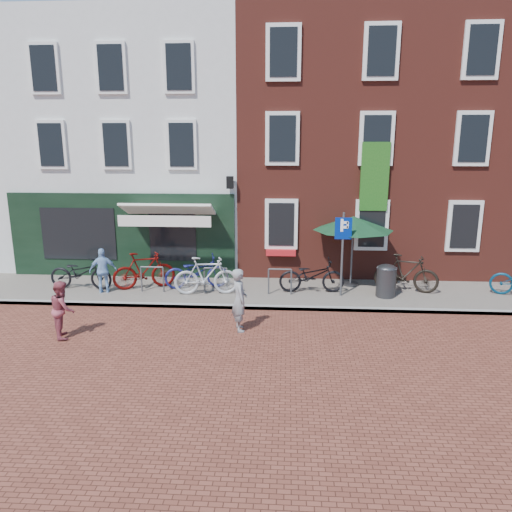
# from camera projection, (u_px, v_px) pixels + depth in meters

# --- Properties ---
(ground) EXTENTS (80.00, 80.00, 0.00)m
(ground) POSITION_uv_depth(u_px,v_px,m) (262.00, 310.00, 14.04)
(ground) COLOR brown
(sidewalk) EXTENTS (24.00, 3.00, 0.10)m
(sidewalk) POSITION_uv_depth(u_px,v_px,m) (296.00, 293.00, 15.42)
(sidewalk) COLOR slate
(sidewalk) RESTS_ON ground
(building_stucco) EXTENTS (8.00, 8.00, 9.00)m
(building_stucco) POSITION_uv_depth(u_px,v_px,m) (150.00, 146.00, 20.09)
(building_stucco) COLOR silver
(building_stucco) RESTS_ON ground
(building_brick_mid) EXTENTS (6.00, 8.00, 10.00)m
(building_brick_mid) POSITION_uv_depth(u_px,v_px,m) (321.00, 133.00, 19.53)
(building_brick_mid) COLOR maroon
(building_brick_mid) RESTS_ON ground
(building_brick_right) EXTENTS (6.00, 8.00, 10.00)m
(building_brick_right) POSITION_uv_depth(u_px,v_px,m) (475.00, 133.00, 19.15)
(building_brick_right) COLOR maroon
(building_brick_right) RESTS_ON ground
(litter_bin) EXTENTS (0.58, 0.58, 1.07)m
(litter_bin) POSITION_uv_depth(u_px,v_px,m) (386.00, 279.00, 14.81)
(litter_bin) COLOR #353537
(litter_bin) RESTS_ON sidewalk
(parking_sign) EXTENTS (0.50, 0.07, 2.58)m
(parking_sign) POSITION_uv_depth(u_px,v_px,m) (343.00, 241.00, 14.62)
(parking_sign) COLOR #4C4C4F
(parking_sign) RESTS_ON sidewalk
(parasol) EXTENTS (2.58, 2.58, 2.39)m
(parasol) POSITION_uv_depth(u_px,v_px,m) (353.00, 221.00, 15.59)
(parasol) COLOR #4C4C4F
(parasol) RESTS_ON sidewalk
(woman) EXTENTS (0.54, 0.68, 1.63)m
(woman) POSITION_uv_depth(u_px,v_px,m) (239.00, 300.00, 12.40)
(woman) COLOR gray
(woman) RESTS_ON ground
(boy) EXTENTS (0.78, 0.86, 1.43)m
(boy) POSITION_uv_depth(u_px,v_px,m) (63.00, 309.00, 12.01)
(boy) COLOR #9C424E
(boy) RESTS_ON ground
(cafe_person) EXTENTS (0.89, 0.57, 1.41)m
(cafe_person) POSITION_uv_depth(u_px,v_px,m) (103.00, 271.00, 15.18)
(cafe_person) COLOR #8DB6E5
(cafe_person) RESTS_ON sidewalk
(bicycle_0) EXTENTS (2.07, 0.80, 1.07)m
(bicycle_0) POSITION_uv_depth(u_px,v_px,m) (81.00, 273.00, 15.58)
(bicycle_0) COLOR black
(bicycle_0) RESTS_ON sidewalk
(bicycle_1) EXTENTS (2.04, 1.26, 1.19)m
(bicycle_1) POSITION_uv_depth(u_px,v_px,m) (144.00, 270.00, 15.62)
(bicycle_1) COLOR #520705
(bicycle_1) RESTS_ON sidewalk
(bicycle_2) EXTENTS (2.15, 1.15, 1.07)m
(bicycle_2) POSITION_uv_depth(u_px,v_px,m) (196.00, 272.00, 15.68)
(bicycle_2) COLOR navy
(bicycle_2) RESTS_ON sidewalk
(bicycle_3) EXTENTS (2.03, 0.81, 1.19)m
(bicycle_3) POSITION_uv_depth(u_px,v_px,m) (206.00, 276.00, 15.01)
(bicycle_3) COLOR #B5B6B8
(bicycle_3) RESTS_ON sidewalk
(bicycle_4) EXTENTS (2.07, 0.82, 1.07)m
(bicycle_4) POSITION_uv_depth(u_px,v_px,m) (312.00, 276.00, 15.25)
(bicycle_4) COLOR black
(bicycle_4) RESTS_ON sidewalk
(bicycle_5) EXTENTS (2.05, 1.11, 1.19)m
(bicycle_5) POSITION_uv_depth(u_px,v_px,m) (406.00, 273.00, 15.31)
(bicycle_5) COLOR black
(bicycle_5) RESTS_ON sidewalk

